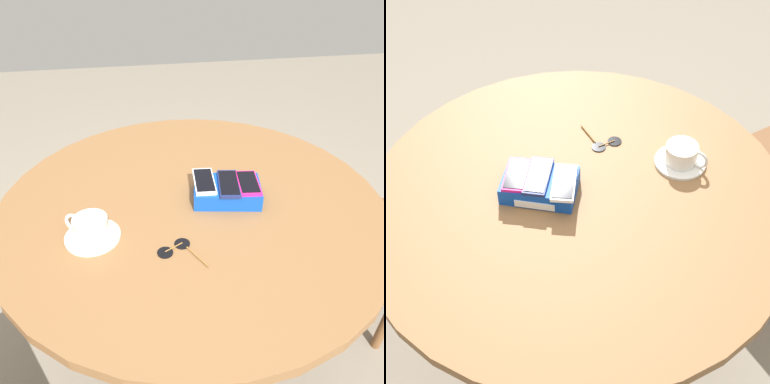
# 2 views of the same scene
# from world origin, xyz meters

# --- Properties ---
(ground_plane) EXTENTS (8.00, 8.00, 0.00)m
(ground_plane) POSITION_xyz_m (0.00, 0.00, 0.00)
(ground_plane) COLOR gray
(round_table) EXTENTS (1.11, 1.11, 0.77)m
(round_table) POSITION_xyz_m (0.00, 0.00, 0.65)
(round_table) COLOR #2D2D2D
(round_table) RESTS_ON ground_plane
(phone_box) EXTENTS (0.21, 0.16, 0.05)m
(phone_box) POSITION_xyz_m (-0.10, 0.02, 0.79)
(phone_box) COLOR #0F42AD
(phone_box) RESTS_ON round_table
(phone_magenta) EXTENTS (0.07, 0.13, 0.01)m
(phone_magenta) POSITION_xyz_m (-0.16, 0.03, 0.82)
(phone_magenta) COLOR #D11975
(phone_magenta) RESTS_ON phone_box
(phone_navy) EXTENTS (0.08, 0.14, 0.01)m
(phone_navy) POSITION_xyz_m (-0.10, 0.02, 0.82)
(phone_navy) COLOR navy
(phone_navy) RESTS_ON phone_box
(phone_white) EXTENTS (0.07, 0.13, 0.01)m
(phone_white) POSITION_xyz_m (-0.04, 0.00, 0.82)
(phone_white) COLOR silver
(phone_white) RESTS_ON phone_box
(saucer) EXTENTS (0.14, 0.14, 0.01)m
(saucer) POSITION_xyz_m (0.28, 0.13, 0.77)
(saucer) COLOR silver
(saucer) RESTS_ON round_table
(coffee_cup) EXTENTS (0.11, 0.09, 0.06)m
(coffee_cup) POSITION_xyz_m (0.28, 0.13, 0.80)
(coffee_cup) COLOR silver
(coffee_cup) RESTS_ON saucer
(sunglasses) EXTENTS (0.11, 0.11, 0.01)m
(sunglasses) POSITION_xyz_m (0.07, 0.21, 0.77)
(sunglasses) COLOR black
(sunglasses) RESTS_ON round_table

